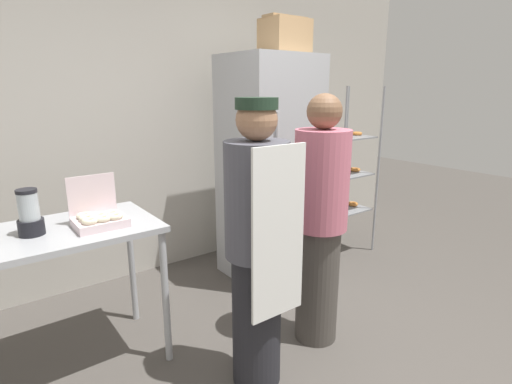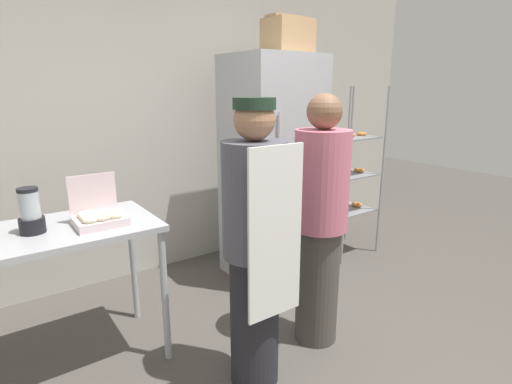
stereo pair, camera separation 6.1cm
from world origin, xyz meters
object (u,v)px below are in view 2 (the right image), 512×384
(refrigerator, at_px, (272,170))
(person_baker, at_px, (255,245))
(cardboard_storage_box, at_px, (288,36))
(donut_box, at_px, (99,217))
(blender_pitcher, at_px, (31,213))
(baking_rack, at_px, (348,173))
(person_customer, at_px, (320,222))

(refrigerator, relative_size, person_baker, 1.19)
(cardboard_storage_box, relative_size, person_baker, 0.23)
(cardboard_storage_box, bearing_deg, donut_box, -167.70)
(refrigerator, height_order, cardboard_storage_box, cardboard_storage_box)
(donut_box, height_order, blender_pitcher, donut_box)
(baking_rack, bearing_deg, donut_box, -171.92)
(refrigerator, bearing_deg, baking_rack, -2.48)
(blender_pitcher, height_order, cardboard_storage_box, cardboard_storage_box)
(refrigerator, xyz_separation_m, cardboard_storage_box, (0.13, -0.03, 1.13))
(person_baker, xyz_separation_m, person_customer, (0.58, 0.09, -0.01))
(donut_box, height_order, person_customer, person_customer)
(refrigerator, relative_size, person_customer, 1.18)
(baking_rack, bearing_deg, person_baker, -151.27)
(person_baker, bearing_deg, refrigerator, 48.54)
(baking_rack, relative_size, person_baker, 1.04)
(donut_box, bearing_deg, person_baker, -47.03)
(refrigerator, relative_size, baking_rack, 1.15)
(refrigerator, bearing_deg, donut_box, -165.86)
(refrigerator, bearing_deg, blender_pitcher, -170.57)
(baking_rack, distance_m, cardboard_storage_box, 1.50)
(donut_box, relative_size, blender_pitcher, 1.11)
(refrigerator, bearing_deg, cardboard_storage_box, -11.35)
(refrigerator, distance_m, donut_box, 1.65)
(donut_box, relative_size, person_customer, 0.17)
(refrigerator, xyz_separation_m, baking_rack, (0.95, -0.04, -0.13))
(refrigerator, distance_m, person_customer, 1.08)
(donut_box, distance_m, cardboard_storage_box, 2.11)
(baking_rack, xyz_separation_m, cardboard_storage_box, (-0.82, 0.02, 1.26))
(person_customer, bearing_deg, baking_rack, 35.72)
(refrigerator, relative_size, donut_box, 6.87)
(refrigerator, height_order, donut_box, refrigerator)
(donut_box, bearing_deg, blender_pitcher, 166.52)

